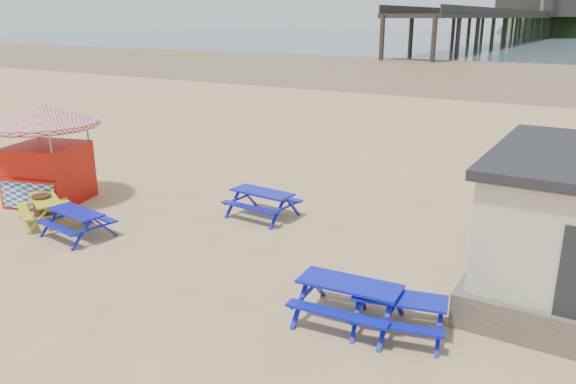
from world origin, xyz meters
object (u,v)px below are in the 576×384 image
Objects in this scene: picnic_table_blue_b at (262,204)px; ice_cream_kiosk at (44,141)px; picnic_table_yellow at (47,210)px; litter_bin at (43,208)px.

picnic_table_blue_b is 7.30m from ice_cream_kiosk.
picnic_table_yellow is at bearing -141.03° from picnic_table_blue_b.
picnic_table_blue_b is 0.91× the size of picnic_table_yellow.
ice_cream_kiosk reaches higher than litter_bin.
litter_bin is (-5.29, -3.67, 0.01)m from picnic_table_blue_b.
litter_bin is (1.43, -1.34, -1.61)m from ice_cream_kiosk.
picnic_table_yellow is 0.15m from litter_bin.
ice_cream_kiosk is 5.52× the size of litter_bin.
ice_cream_kiosk is 2.54m from litter_bin.
picnic_table_blue_b is 6.32m from picnic_table_yellow.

